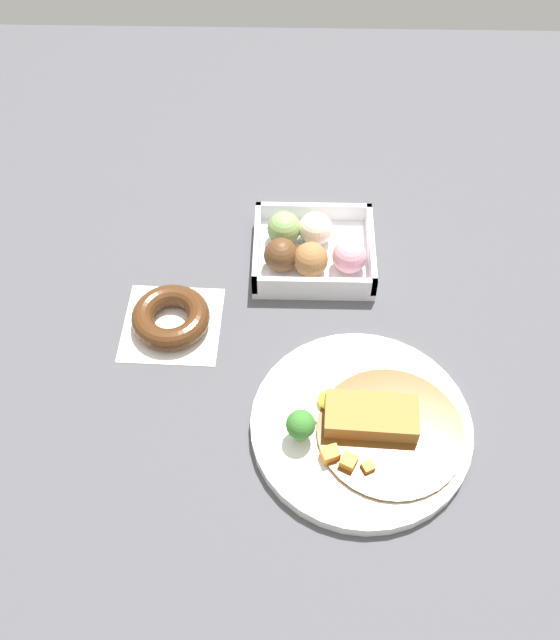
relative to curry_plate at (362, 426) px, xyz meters
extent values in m
plane|color=#4C4C51|center=(-0.05, 0.14, -0.01)|extent=(1.60, 1.60, 0.00)
cylinder|color=white|center=(0.00, 0.00, -0.01)|extent=(0.28, 0.28, 0.02)
cylinder|color=brown|center=(0.03, -0.01, 0.01)|extent=(0.18, 0.18, 0.01)
cube|color=#A87538|center=(0.01, 0.00, 0.02)|extent=(0.12, 0.06, 0.02)
cylinder|color=white|center=(-0.04, 0.03, 0.01)|extent=(0.06, 0.06, 0.00)
ellipsoid|color=yellow|center=(-0.04, 0.03, 0.02)|extent=(0.03, 0.03, 0.02)
cylinder|color=#8CB766|center=(-0.08, -0.02, 0.01)|extent=(0.01, 0.01, 0.02)
sphere|color=#387A2D|center=(-0.08, -0.02, 0.03)|extent=(0.04, 0.04, 0.04)
cube|color=orange|center=(-0.04, -0.05, 0.01)|extent=(0.02, 0.02, 0.02)
cube|color=orange|center=(-0.02, -0.06, 0.01)|extent=(0.02, 0.02, 0.02)
cube|color=orange|center=(-0.04, -0.05, 0.01)|extent=(0.02, 0.02, 0.02)
cube|color=orange|center=(0.00, -0.06, 0.01)|extent=(0.02, 0.02, 0.01)
cube|color=white|center=(-0.06, 0.29, -0.01)|extent=(0.18, 0.16, 0.01)
cube|color=white|center=(-0.14, 0.29, 0.01)|extent=(0.01, 0.16, 0.03)
cube|color=white|center=(0.03, 0.29, 0.01)|extent=(0.01, 0.16, 0.03)
cube|color=white|center=(-0.06, 0.22, 0.01)|extent=(0.18, 0.01, 0.03)
cube|color=white|center=(-0.06, 0.37, 0.01)|extent=(0.18, 0.01, 0.03)
sphere|color=brown|center=(-0.11, 0.27, 0.02)|extent=(0.05, 0.05, 0.05)
sphere|color=#9E6B3D|center=(-0.06, 0.26, 0.02)|extent=(0.05, 0.05, 0.05)
sphere|color=pink|center=(-0.01, 0.27, 0.02)|extent=(0.05, 0.05, 0.05)
sphere|color=#84A860|center=(-0.10, 0.32, 0.02)|extent=(0.05, 0.05, 0.05)
sphere|color=#EFE5C6|center=(-0.06, 0.32, 0.02)|extent=(0.05, 0.05, 0.05)
cube|color=white|center=(-0.26, 0.16, -0.01)|extent=(0.14, 0.14, 0.00)
torus|color=#4C2B14|center=(-0.26, 0.16, 0.00)|extent=(0.11, 0.11, 0.03)
camera|label=1|loc=(-0.09, -0.45, 0.80)|focal=40.49mm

